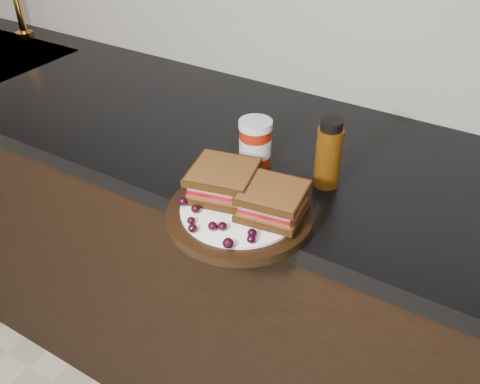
% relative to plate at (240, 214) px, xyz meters
% --- Properties ---
extents(base_cabinets, '(3.96, 0.58, 0.86)m').
position_rel_plate_xyz_m(base_cabinets, '(-0.12, 0.28, -0.48)').
color(base_cabinets, black).
rests_on(base_cabinets, ground_plane).
extents(countertop, '(3.98, 0.60, 0.04)m').
position_rel_plate_xyz_m(countertop, '(-0.12, 0.28, -0.03)').
color(countertop, black).
rests_on(countertop, base_cabinets).
extents(plate, '(0.28, 0.28, 0.02)m').
position_rel_plate_xyz_m(plate, '(0.00, 0.00, 0.00)').
color(plate, black).
rests_on(plate, countertop).
extents(sandwich_left, '(0.15, 0.15, 0.06)m').
position_rel_plate_xyz_m(sandwich_left, '(-0.05, 0.02, 0.04)').
color(sandwich_left, brown).
rests_on(sandwich_left, plate).
extents(sandwich_right, '(0.13, 0.13, 0.05)m').
position_rel_plate_xyz_m(sandwich_right, '(0.06, 0.02, 0.04)').
color(sandwich_right, brown).
rests_on(sandwich_right, plate).
extents(grape_0, '(0.02, 0.02, 0.02)m').
position_rel_plate_xyz_m(grape_0, '(-0.10, -0.05, 0.02)').
color(grape_0, black).
rests_on(grape_0, plate).
extents(grape_1, '(0.02, 0.02, 0.02)m').
position_rel_plate_xyz_m(grape_1, '(-0.06, -0.06, 0.02)').
color(grape_1, black).
rests_on(grape_1, plate).
extents(grape_2, '(0.02, 0.02, 0.01)m').
position_rel_plate_xyz_m(grape_2, '(-0.05, -0.09, 0.02)').
color(grape_2, black).
rests_on(grape_2, plate).
extents(grape_3, '(0.02, 0.02, 0.02)m').
position_rel_plate_xyz_m(grape_3, '(-0.03, -0.10, 0.02)').
color(grape_3, black).
rests_on(grape_3, plate).
extents(grape_4, '(0.02, 0.02, 0.02)m').
position_rel_plate_xyz_m(grape_4, '(-0.01, -0.08, 0.02)').
color(grape_4, black).
rests_on(grape_4, plate).
extents(grape_5, '(0.02, 0.02, 0.02)m').
position_rel_plate_xyz_m(grape_5, '(0.01, -0.07, 0.02)').
color(grape_5, black).
rests_on(grape_5, plate).
extents(grape_6, '(0.02, 0.02, 0.02)m').
position_rel_plate_xyz_m(grape_6, '(0.04, -0.11, 0.02)').
color(grape_6, black).
rests_on(grape_6, plate).
extents(grape_7, '(0.02, 0.02, 0.02)m').
position_rel_plate_xyz_m(grape_7, '(0.07, -0.08, 0.02)').
color(grape_7, black).
rests_on(grape_7, plate).
extents(grape_8, '(0.02, 0.02, 0.02)m').
position_rel_plate_xyz_m(grape_8, '(0.06, -0.06, 0.02)').
color(grape_8, black).
rests_on(grape_8, plate).
extents(grape_9, '(0.02, 0.02, 0.02)m').
position_rel_plate_xyz_m(grape_9, '(0.05, -0.03, 0.02)').
color(grape_9, black).
rests_on(grape_9, plate).
extents(grape_10, '(0.02, 0.02, 0.02)m').
position_rel_plate_xyz_m(grape_10, '(0.09, 0.00, 0.02)').
color(grape_10, black).
rests_on(grape_10, plate).
extents(grape_11, '(0.02, 0.02, 0.02)m').
position_rel_plate_xyz_m(grape_11, '(0.07, 0.02, 0.02)').
color(grape_11, black).
rests_on(grape_11, plate).
extents(grape_12, '(0.02, 0.02, 0.02)m').
position_rel_plate_xyz_m(grape_12, '(0.07, 0.04, 0.02)').
color(grape_12, black).
rests_on(grape_12, plate).
extents(grape_13, '(0.02, 0.02, 0.02)m').
position_rel_plate_xyz_m(grape_13, '(-0.05, 0.07, 0.02)').
color(grape_13, black).
rests_on(grape_13, plate).
extents(grape_14, '(0.02, 0.02, 0.02)m').
position_rel_plate_xyz_m(grape_14, '(-0.06, 0.03, 0.02)').
color(grape_14, black).
rests_on(grape_14, plate).
extents(grape_15, '(0.02, 0.02, 0.02)m').
position_rel_plate_xyz_m(grape_15, '(-0.06, 0.00, 0.02)').
color(grape_15, black).
rests_on(grape_15, plate).
extents(grape_16, '(0.02, 0.02, 0.02)m').
position_rel_plate_xyz_m(grape_16, '(-0.08, -0.02, 0.02)').
color(grape_16, black).
rests_on(grape_16, plate).
extents(grape_17, '(0.02, 0.02, 0.02)m').
position_rel_plate_xyz_m(grape_17, '(-0.05, 0.04, 0.02)').
color(grape_17, black).
rests_on(grape_17, plate).
extents(grape_18, '(0.02, 0.02, 0.02)m').
position_rel_plate_xyz_m(grape_18, '(-0.08, 0.03, 0.02)').
color(grape_18, black).
rests_on(grape_18, plate).
extents(grape_19, '(0.02, 0.02, 0.02)m').
position_rel_plate_xyz_m(grape_19, '(-0.09, 0.01, 0.02)').
color(grape_19, black).
rests_on(grape_19, plate).
extents(condiment_jar, '(0.09, 0.09, 0.11)m').
position_rel_plate_xyz_m(condiment_jar, '(-0.07, 0.18, 0.04)').
color(condiment_jar, '#9B1C0B').
rests_on(condiment_jar, countertop).
extents(oil_bottle, '(0.06, 0.06, 0.15)m').
position_rel_plate_xyz_m(oil_bottle, '(0.09, 0.19, 0.07)').
color(oil_bottle, '#4B2807').
rests_on(oil_bottle, countertop).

